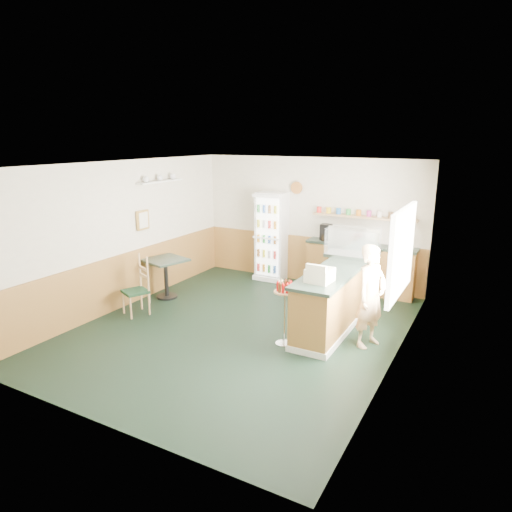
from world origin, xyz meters
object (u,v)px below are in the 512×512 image
Objects in this scene: condiment_stand at (284,302)px; cafe_chair at (138,283)px; display_case at (353,243)px; shopkeeper at (371,296)px; cafe_table at (166,271)px; drinks_fridge at (271,236)px; cash_register at (320,275)px.

condiment_stand is 2.86m from cafe_chair.
display_case is at bearing 55.12° from cafe_chair.
condiment_stand is at bearing -103.52° from display_case.
cafe_table is (-4.10, 0.21, -0.23)m from shopkeeper.
cafe_table is at bearing -120.49° from drinks_fridge.
shopkeeper reaches higher than display_case.
cafe_chair is at bearing -84.36° from cafe_table.
display_case is 1.03× the size of cafe_table.
display_case is 3.92m from cafe_chair.
display_case reaches higher than condiment_stand.
cafe_table is at bearing 120.15° from cafe_chair.
cafe_table is (-1.25, -2.12, -0.41)m from drinks_fridge.
shopkeeper is (0.70, -1.31, -0.48)m from display_case.
display_case is at bearing -25.65° from drinks_fridge.
cafe_table is 0.87m from cafe_chair.
drinks_fridge is 3.69m from shopkeeper.
cash_register is at bearing 29.52° from condiment_stand.
display_case reaches higher than cafe_table.
drinks_fridge is at bearing 132.69° from cash_register.
display_case is at bearing 93.86° from cash_register.
drinks_fridge is at bearing 93.24° from cafe_chair.
condiment_stand is 0.93× the size of cafe_chair.
shopkeeper is (2.85, -2.34, -0.18)m from drinks_fridge.
cash_register is 3.38m from cafe_chair.
display_case is 2.48× the size of cash_register.
cash_register is 3.49m from cafe_table.
condiment_stand is at bearing -15.27° from cafe_table.
display_case is (2.15, -1.03, 0.30)m from drinks_fridge.
drinks_fridge reaches higher than display_case.
drinks_fridge is 1.93× the size of condiment_stand.
shopkeeper is at bearing -39.39° from drinks_fridge.
cash_register is at bearing -9.12° from cafe_table.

